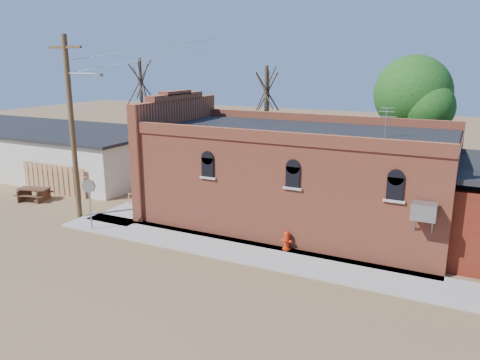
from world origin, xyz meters
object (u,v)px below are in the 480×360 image
at_px(utility_pole, 73,124).
at_px(picnic_table, 34,192).
at_px(fire_hydrant, 287,240).
at_px(brick_bar, 291,176).
at_px(stop_sign, 89,191).
at_px(trash_barrel, 162,200).

xyz_separation_m(utility_pole, picnic_table, (-4.65, 1.09, -4.30)).
xyz_separation_m(utility_pole, fire_hydrant, (11.01, 0.60, -4.29)).
bearing_deg(brick_bar, picnic_table, -167.48).
height_order(utility_pole, picnic_table, utility_pole).
distance_m(brick_bar, utility_pole, 10.96).
relative_size(stop_sign, picnic_table, 1.20).
xyz_separation_m(brick_bar, fire_hydrant, (1.22, -3.70, -1.86)).
bearing_deg(stop_sign, picnic_table, 163.98).
distance_m(utility_pole, fire_hydrant, 11.83).
distance_m(utility_pole, stop_sign, 3.62).
relative_size(utility_pole, fire_hydrant, 11.05).
distance_m(brick_bar, picnic_table, 14.90).
relative_size(utility_pole, picnic_table, 4.43).
bearing_deg(stop_sign, utility_pole, 151.18).
xyz_separation_m(brick_bar, utility_pole, (-9.79, -4.29, 2.43)).
xyz_separation_m(brick_bar, trash_barrel, (-6.94, -1.17, -1.88)).
bearing_deg(trash_barrel, stop_sign, -102.09).
bearing_deg(utility_pole, fire_hydrant, 3.10).
bearing_deg(fire_hydrant, brick_bar, 115.44).
relative_size(stop_sign, trash_barrel, 3.24).
height_order(utility_pole, stop_sign, utility_pole).
bearing_deg(utility_pole, stop_sign, -32.02).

